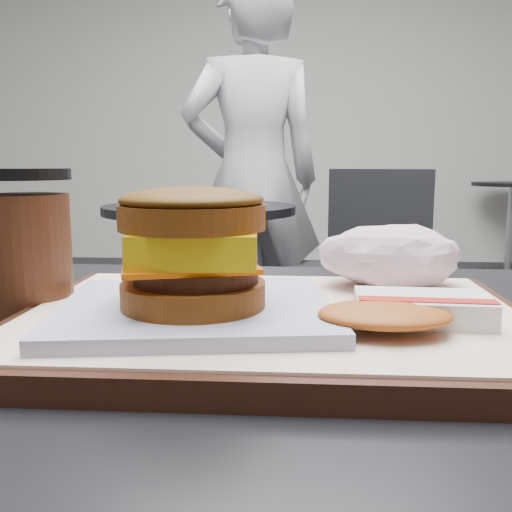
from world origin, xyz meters
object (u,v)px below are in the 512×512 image
object	(u,v)px
breakfast_sandwich	(194,264)
patron	(253,179)
serving_tray	(273,322)
neighbor_table	(200,259)
hash_brown	(406,311)
neighbor_chair	(346,264)
crumpled_wrapper	(390,255)
coffee_cup	(26,250)

from	to	relation	value
breakfast_sandwich	patron	distance (m)	2.09
breakfast_sandwich	patron	bearing A→B (deg)	93.27
serving_tray	neighbor_table	distance (m)	1.69
hash_brown	neighbor_chair	world-z (taller)	neighbor_chair
hash_brown	crumpled_wrapper	size ratio (longest dim) A/B	0.96
neighbor_table	neighbor_chair	world-z (taller)	neighbor_chair
neighbor_chair	breakfast_sandwich	bearing A→B (deg)	-98.29
crumpled_wrapper	patron	distance (m)	1.98
serving_tray	patron	size ratio (longest dim) A/B	0.23
coffee_cup	neighbor_table	bearing A→B (deg)	94.69
serving_tray	neighbor_table	size ratio (longest dim) A/B	0.51
crumpled_wrapper	neighbor_table	size ratio (longest dim) A/B	0.17
crumpled_wrapper	neighbor_table	distance (m)	1.63
breakfast_sandwich	coffee_cup	xyz separation A→B (m)	(-0.15, 0.06, -0.00)
neighbor_table	crumpled_wrapper	bearing A→B (deg)	-74.29
breakfast_sandwich	neighbor_table	distance (m)	1.72
serving_tray	crumpled_wrapper	bearing A→B (deg)	42.28
serving_tray	crumpled_wrapper	distance (m)	0.14
serving_tray	breakfast_sandwich	distance (m)	0.08
hash_brown	coffee_cup	xyz separation A→B (m)	(-0.29, 0.07, 0.03)
serving_tray	coffee_cup	xyz separation A→B (m)	(-0.20, 0.03, 0.05)
breakfast_sandwich	neighbor_chair	xyz separation A→B (m)	(0.27, 1.84, -0.32)
hash_brown	crumpled_wrapper	xyz separation A→B (m)	(0.01, 0.13, 0.02)
hash_brown	crumpled_wrapper	distance (m)	0.13
breakfast_sandwich	neighbor_table	xyz separation A→B (m)	(-0.28, 1.67, -0.28)
serving_tray	coffee_cup	world-z (taller)	coffee_cup
coffee_cup	neighbor_table	distance (m)	1.64
neighbor_table	patron	distance (m)	0.53
neighbor_table	patron	world-z (taller)	patron
hash_brown	coffee_cup	distance (m)	0.30
patron	neighbor_chair	bearing A→B (deg)	134.14
breakfast_sandwich	crumpled_wrapper	size ratio (longest dim) A/B	1.70
hash_brown	neighbor_chair	size ratio (longest dim) A/B	0.14
neighbor_table	coffee_cup	bearing A→B (deg)	-85.31
crumpled_wrapper	patron	world-z (taller)	patron
breakfast_sandwich	hash_brown	xyz separation A→B (m)	(0.14, -0.01, -0.03)
breakfast_sandwich	coffee_cup	size ratio (longest dim) A/B	1.70
breakfast_sandwich	neighbor_table	world-z (taller)	breakfast_sandwich
hash_brown	patron	bearing A→B (deg)	97.16
neighbor_table	patron	bearing A→B (deg)	68.51
breakfast_sandwich	serving_tray	bearing A→B (deg)	29.04
hash_brown	serving_tray	bearing A→B (deg)	157.11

